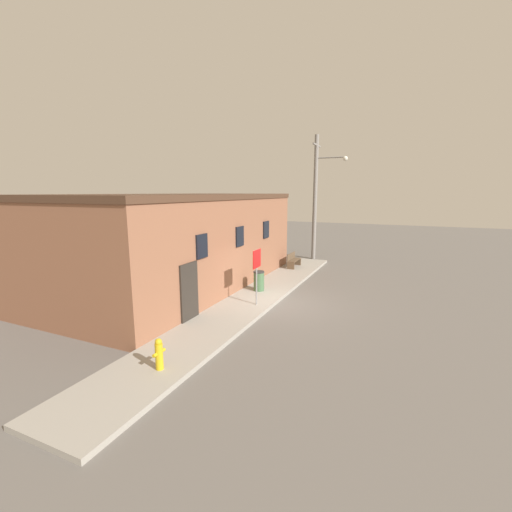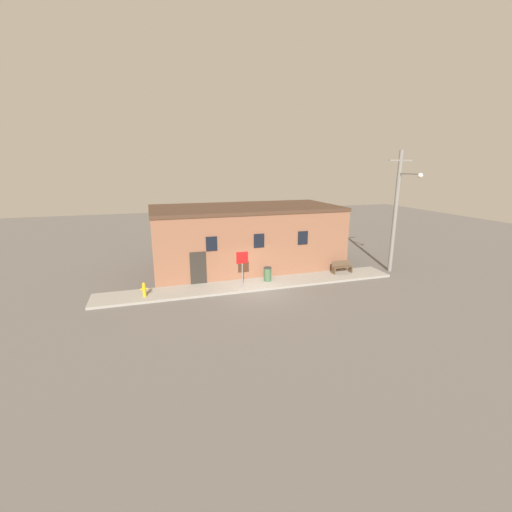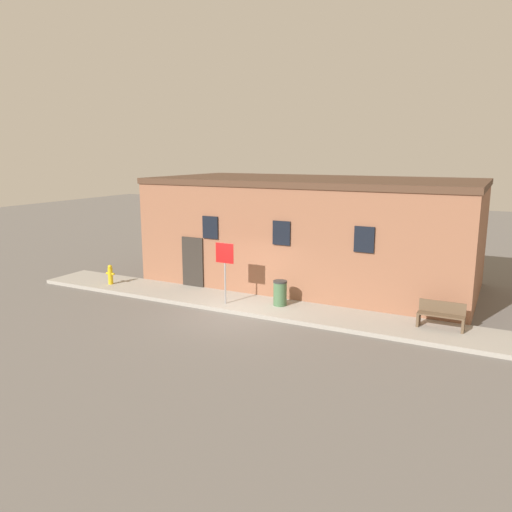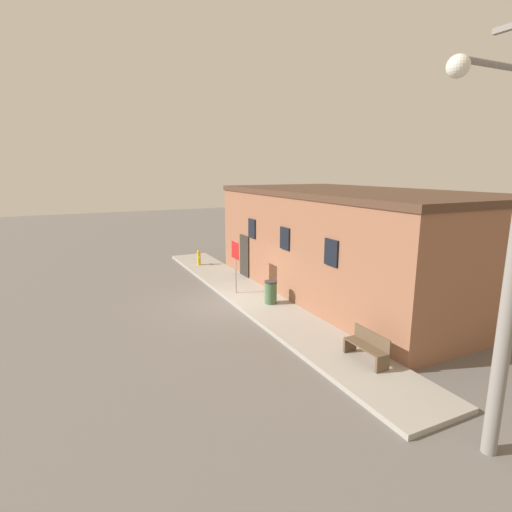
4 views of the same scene
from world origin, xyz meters
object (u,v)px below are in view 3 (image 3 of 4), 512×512
(bench, at_px, (441,315))
(trash_bin, at_px, (280,293))
(fire_hydrant, at_px, (110,274))
(stop_sign, at_px, (225,261))

(bench, xyz_separation_m, trash_bin, (-5.52, -0.12, 0.05))
(bench, bearing_deg, fire_hydrant, -177.11)
(trash_bin, bearing_deg, bench, 1.28)
(stop_sign, relative_size, bench, 1.59)
(stop_sign, distance_m, trash_bin, 2.31)
(fire_hydrant, relative_size, bench, 0.59)
(stop_sign, bearing_deg, bench, 6.54)
(fire_hydrant, height_order, trash_bin, trash_bin)
(bench, bearing_deg, trash_bin, -178.72)
(stop_sign, relative_size, trash_bin, 2.46)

